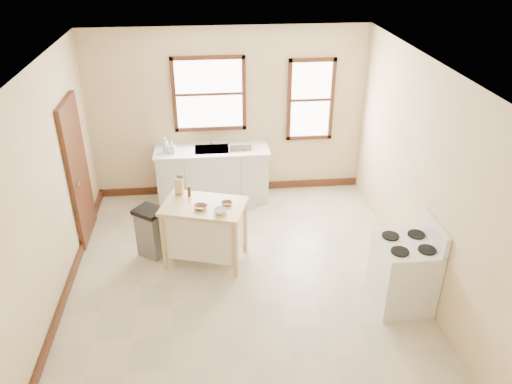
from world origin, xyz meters
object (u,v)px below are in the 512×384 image
at_px(dish_rack, 240,146).
at_px(bowl_b, 227,203).
at_px(knife_block, 179,187).
at_px(pepper_grinder, 189,191).
at_px(bowl_c, 220,211).
at_px(soap_bottle_b, 172,147).
at_px(trash_bin, 151,232).
at_px(bowl_a, 200,207).
at_px(gas_stove, 405,264).
at_px(soap_bottle_a, 166,145).
at_px(kitchen_island, 205,233).

xyz_separation_m(dish_rack, bowl_b, (-0.30, -1.71, -0.07)).
relative_size(dish_rack, knife_block, 1.88).
relative_size(pepper_grinder, bowl_c, 0.86).
xyz_separation_m(soap_bottle_b, dish_rack, (1.08, 0.04, -0.05)).
bearing_deg(dish_rack, soap_bottle_b, 176.33).
xyz_separation_m(dish_rack, trash_bin, (-1.36, -1.48, -0.60)).
bearing_deg(trash_bin, soap_bottle_b, 115.82).
xyz_separation_m(bowl_a, gas_stove, (2.41, -1.03, -0.34)).
xyz_separation_m(soap_bottle_b, bowl_c, (0.69, -1.88, -0.11)).
bearing_deg(soap_bottle_b, soap_bottle_a, 172.07).
height_order(dish_rack, kitchen_island, dish_rack).
bearing_deg(pepper_grinder, trash_bin, -174.41).
distance_m(soap_bottle_b, bowl_c, 2.01).
relative_size(soap_bottle_b, bowl_c, 1.09).
distance_m(soap_bottle_a, knife_block, 1.35).
bearing_deg(bowl_c, soap_bottle_a, 112.43).
relative_size(knife_block, pepper_grinder, 1.33).
relative_size(kitchen_island, bowl_c, 6.18).
height_order(dish_rack, bowl_c, dish_rack).
bearing_deg(bowl_b, bowl_a, -168.53).
bearing_deg(gas_stove, soap_bottle_a, 136.41).
distance_m(trash_bin, gas_stove, 3.40).
height_order(bowl_a, bowl_c, bowl_c).
bearing_deg(gas_stove, soap_bottle_b, 135.75).
bearing_deg(knife_block, bowl_b, -19.97).
distance_m(soap_bottle_b, bowl_a, 1.80).
distance_m(kitchen_island, pepper_grinder, 0.61).
relative_size(soap_bottle_a, knife_block, 1.26).
height_order(kitchen_island, gas_stove, gas_stove).
height_order(kitchen_island, bowl_b, bowl_b).
distance_m(dish_rack, bowl_a, 1.90).
distance_m(dish_rack, knife_block, 1.62).
bearing_deg(dish_rack, gas_stove, -63.69).
relative_size(kitchen_island, pepper_grinder, 7.19).
xyz_separation_m(bowl_a, bowl_c, (0.26, -0.14, 0.01)).
distance_m(kitchen_island, gas_stove, 2.63).
relative_size(soap_bottle_b, gas_stove, 0.17).
bearing_deg(bowl_b, trash_bin, 167.65).
bearing_deg(kitchen_island, bowl_b, 11.99).
xyz_separation_m(kitchen_island, bowl_c, (0.21, -0.24, 0.47)).
xyz_separation_m(knife_block, bowl_b, (0.63, -0.38, -0.08)).
xyz_separation_m(knife_block, pepper_grinder, (0.14, -0.10, -0.03)).
bearing_deg(gas_stove, pepper_grinder, 151.63).
bearing_deg(soap_bottle_b, bowl_c, -58.30).
bearing_deg(soap_bottle_b, pepper_grinder, -66.78).
height_order(soap_bottle_b, bowl_a, soap_bottle_b).
relative_size(kitchen_island, bowl_a, 6.12).
bearing_deg(bowl_a, kitchen_island, 65.87).
bearing_deg(bowl_a, dish_rack, 70.05).
distance_m(dish_rack, kitchen_island, 1.87).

